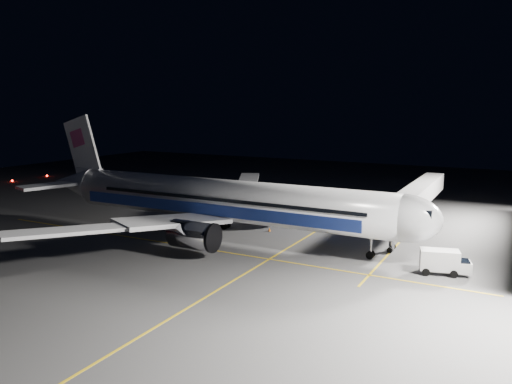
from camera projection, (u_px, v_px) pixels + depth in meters
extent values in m
plane|color=#4C4C4F|center=(224.00, 237.00, 68.91)|extent=(200.00, 200.00, 0.00)
cube|color=gold|center=(290.00, 247.00, 64.28)|extent=(0.25, 80.00, 0.01)
cube|color=gold|center=(199.00, 248.00, 63.69)|extent=(70.00, 0.25, 0.01)
cube|color=gold|center=(401.00, 240.00, 67.42)|extent=(0.25, 40.00, 0.01)
cylinder|color=silver|center=(224.00, 200.00, 68.01)|extent=(48.00, 5.60, 5.60)
ellipsoid|color=silver|center=(402.00, 218.00, 56.90)|extent=(8.96, 5.60, 5.60)
cube|color=black|center=(424.00, 211.00, 55.66)|extent=(2.20, 3.40, 0.90)
cone|color=silver|center=(75.00, 183.00, 81.17)|extent=(9.00, 5.49, 5.49)
cube|color=#203695|center=(228.00, 202.00, 71.05)|extent=(42.24, 0.25, 1.50)
cube|color=#203695|center=(206.00, 209.00, 66.21)|extent=(42.24, 0.25, 1.50)
cube|color=silver|center=(237.00, 200.00, 76.40)|extent=(11.36, 15.23, 1.53)
cube|color=silver|center=(173.00, 221.00, 62.49)|extent=(11.36, 15.23, 1.53)
cube|color=silver|center=(248.00, 181.00, 89.44)|extent=(8.57, 13.22, 1.31)
cube|color=silver|center=(64.00, 231.00, 53.78)|extent=(8.57, 13.22, 1.31)
cube|color=silver|center=(100.00, 177.00, 85.41)|extent=(6.20, 9.67, 0.45)
cube|color=silver|center=(50.00, 186.00, 76.36)|extent=(6.20, 9.67, 0.45)
cube|color=white|center=(83.00, 147.00, 79.10)|extent=(7.53, 0.40, 10.28)
cube|color=#C74485|center=(78.00, 138.00, 79.23)|extent=(3.22, 0.55, 3.22)
cylinder|color=#B7B7BF|center=(262.00, 209.00, 75.75)|extent=(5.60, 3.40, 3.40)
cylinder|color=#B7B7BF|center=(193.00, 235.00, 60.10)|extent=(5.60, 3.40, 3.40)
cylinder|color=#9999A0|center=(371.00, 248.00, 59.21)|extent=(0.26, 0.26, 2.50)
cylinder|color=black|center=(371.00, 255.00, 59.34)|extent=(0.90, 0.70, 0.90)
cylinder|color=#9999A0|center=(222.00, 220.00, 73.83)|extent=(0.26, 0.26, 2.50)
cylinder|color=#9999A0|center=(188.00, 233.00, 66.35)|extent=(0.26, 0.26, 2.50)
cylinder|color=black|center=(222.00, 225.00, 73.95)|extent=(1.10, 1.60, 1.10)
cylinder|color=black|center=(188.00, 238.00, 66.47)|extent=(1.10, 1.60, 1.10)
cube|color=#B2B2B7|center=(417.00, 195.00, 75.38)|extent=(3.00, 33.90, 2.80)
cube|color=#B2B2B7|center=(393.00, 215.00, 61.60)|extent=(3.60, 3.20, 3.40)
cylinder|color=#9999A0|center=(392.00, 239.00, 62.11)|extent=(0.70, 0.70, 3.10)
cylinder|color=black|center=(390.00, 250.00, 61.53)|extent=(0.70, 0.30, 0.70)
cylinder|color=black|center=(393.00, 247.00, 63.10)|extent=(0.70, 0.30, 0.70)
sphere|color=#FF140A|center=(12.00, 181.00, 119.63)|extent=(0.44, 0.44, 0.44)
sphere|color=#FF140A|center=(47.00, 176.00, 128.32)|extent=(0.44, 0.44, 0.44)
cube|color=white|center=(439.00, 260.00, 53.70)|extent=(4.39, 2.94, 2.21)
cube|color=white|center=(463.00, 267.00, 53.25)|extent=(2.03, 2.25, 1.20)
cube|color=black|center=(463.00, 262.00, 53.16)|extent=(1.59, 1.95, 0.50)
cylinder|color=black|center=(451.00, 268.00, 54.58)|extent=(0.84, 0.44, 0.80)
cylinder|color=black|center=(454.00, 274.00, 52.56)|extent=(0.84, 0.44, 0.80)
cylinder|color=black|center=(424.00, 266.00, 55.23)|extent=(0.84, 0.44, 0.80)
cylinder|color=black|center=(426.00, 272.00, 53.22)|extent=(0.84, 0.44, 0.80)
cube|color=black|center=(248.00, 200.00, 91.56)|extent=(2.65, 1.66, 1.21)
cube|color=black|center=(248.00, 196.00, 91.43)|extent=(1.10, 1.10, 0.66)
sphere|color=#FFF2CC|center=(243.00, 201.00, 91.06)|extent=(0.29, 0.29, 0.29)
sphere|color=#FFF2CC|center=(249.00, 201.00, 90.55)|extent=(0.29, 0.29, 0.29)
cylinder|color=black|center=(255.00, 203.00, 92.00)|extent=(0.66, 0.24, 0.66)
cylinder|color=black|center=(250.00, 204.00, 90.37)|extent=(0.66, 0.24, 0.66)
cylinder|color=black|center=(246.00, 202.00, 92.91)|extent=(0.66, 0.24, 0.66)
cylinder|color=black|center=(241.00, 203.00, 91.28)|extent=(0.66, 0.24, 0.66)
cone|color=orange|center=(298.00, 223.00, 76.44)|extent=(0.34, 0.34, 0.51)
cone|color=orange|center=(253.00, 214.00, 82.38)|extent=(0.44, 0.44, 0.66)
cone|color=orange|center=(269.00, 229.00, 72.17)|extent=(0.38, 0.38, 0.57)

